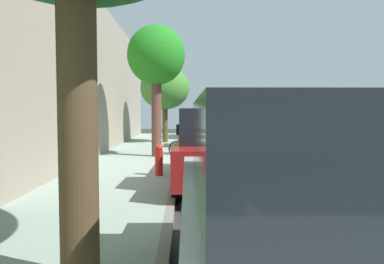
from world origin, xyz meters
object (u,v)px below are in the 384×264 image
(parked_sedan_grey_second, at_px, (200,134))
(bicycle_at_curb, at_px, (189,149))
(cyclist_with_backpack, at_px, (184,132))
(street_tree_mid_block, at_px, (156,57))
(parked_suv_white_far, at_px, (296,215))
(street_tree_near_cyclist, at_px, (165,88))
(parked_suv_silver_nearest, at_px, (195,124))
(fire_hydrant, at_px, (159,160))
(parked_pickup_red_mid, at_px, (216,151))

(parked_sedan_grey_second, relative_size, bicycle_at_curb, 2.63)
(cyclist_with_backpack, bearing_deg, street_tree_mid_block, 31.70)
(parked_suv_white_far, relative_size, street_tree_near_cyclist, 1.10)
(parked_suv_white_far, distance_m, street_tree_near_cyclist, 18.42)
(street_tree_near_cyclist, height_order, street_tree_mid_block, street_tree_mid_block)
(parked_suv_silver_nearest, relative_size, street_tree_mid_block, 0.93)
(street_tree_near_cyclist, bearing_deg, bicycle_at_curb, 101.16)
(parked_suv_white_far, relative_size, street_tree_mid_block, 0.93)
(parked_sedan_grey_second, xyz_separation_m, cyclist_with_backpack, (0.83, 3.50, 0.27))
(parked_sedan_grey_second, distance_m, fire_hydrant, 8.67)
(cyclist_with_backpack, xyz_separation_m, street_tree_near_cyclist, (1.05, -5.99, 2.15))
(parked_suv_white_far, distance_m, fire_hydrant, 7.35)
(bicycle_at_curb, bearing_deg, parked_suv_silver_nearest, -93.09)
(street_tree_near_cyclist, bearing_deg, street_tree_mid_block, 90.00)
(parked_suv_silver_nearest, bearing_deg, bicycle_at_curb, 86.91)
(parked_suv_white_far, xyz_separation_m, street_tree_mid_block, (2.00, -11.54, 2.93))
(parked_sedan_grey_second, xyz_separation_m, parked_pickup_red_mid, (0.00, 9.41, 0.15))
(parked_suv_white_far, bearing_deg, bicycle_at_curb, -86.43)
(fire_hydrant, bearing_deg, parked_suv_silver_nearest, -95.50)
(bicycle_at_curb, bearing_deg, street_tree_near_cyclist, -78.84)
(parked_suv_white_far, bearing_deg, parked_pickup_red_mid, -88.84)
(cyclist_with_backpack, bearing_deg, parked_sedan_grey_second, -103.32)
(street_tree_mid_block, bearing_deg, fire_hydrant, 94.93)
(street_tree_mid_block, bearing_deg, street_tree_near_cyclist, -90.00)
(fire_hydrant, bearing_deg, cyclist_with_backpack, -97.60)
(parked_pickup_red_mid, xyz_separation_m, cyclist_with_backpack, (0.83, -5.91, 0.12))
(parked_pickup_red_mid, height_order, street_tree_near_cyclist, street_tree_near_cyclist)
(parked_sedan_grey_second, bearing_deg, parked_pickup_red_mid, 89.99)
(parked_sedan_grey_second, distance_m, cyclist_with_backpack, 3.61)
(parked_suv_white_far, height_order, street_tree_near_cyclist, street_tree_near_cyclist)
(parked_sedan_grey_second, height_order, fire_hydrant, parked_sedan_grey_second)
(parked_suv_white_far, distance_m, bicycle_at_curb, 11.77)
(bicycle_at_curb, relative_size, street_tree_mid_block, 0.33)
(bicycle_at_curb, relative_size, fire_hydrant, 2.00)
(street_tree_mid_block, xyz_separation_m, fire_hydrant, (-0.38, 4.39, -3.40))
(parked_sedan_grey_second, height_order, parked_pickup_red_mid, parked_pickup_red_mid)
(parked_suv_silver_nearest, distance_m, parked_suv_white_far, 22.50)
(parked_pickup_red_mid, distance_m, bicycle_at_curb, 5.50)
(parked_sedan_grey_second, xyz_separation_m, bicycle_at_curb, (0.61, 3.96, -0.38))
(parked_pickup_red_mid, relative_size, fire_hydrant, 6.38)
(parked_sedan_grey_second, bearing_deg, bicycle_at_curb, 81.30)
(parked_pickup_red_mid, bearing_deg, parked_suv_white_far, 91.16)
(street_tree_near_cyclist, bearing_deg, parked_suv_silver_nearest, -113.23)
(cyclist_with_backpack, relative_size, street_tree_near_cyclist, 0.39)
(parked_pickup_red_mid, xyz_separation_m, street_tree_near_cyclist, (1.88, -11.90, 2.27))
(parked_pickup_red_mid, height_order, fire_hydrant, parked_pickup_red_mid)
(street_tree_near_cyclist, xyz_separation_m, street_tree_mid_block, (0.00, 6.64, 0.79))
(parked_suv_white_far, xyz_separation_m, bicycle_at_curb, (0.73, -11.73, -0.65))
(bicycle_at_curb, bearing_deg, parked_pickup_red_mid, 96.34)
(parked_pickup_red_mid, bearing_deg, street_tree_near_cyclist, -81.03)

